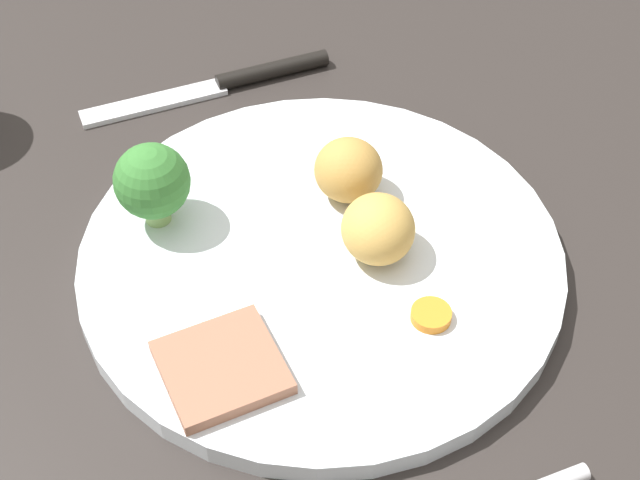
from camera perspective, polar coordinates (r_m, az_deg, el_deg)
The scene contains 8 objects.
dining_table at distance 58.20cm, azimuth 0.30°, elevation -3.23°, with size 120.00×84.00×3.60cm, color #2B2623.
dinner_plate at distance 56.68cm, azimuth 0.00°, elevation -1.17°, with size 28.86×28.86×1.40cm, color white.
meat_slice_main at distance 50.70cm, azimuth -5.93°, elevation -7.63°, with size 6.13×5.93×0.80cm, color #9E664C.
roast_potato_left at distance 54.89cm, azimuth 3.51°, elevation 0.67°, with size 4.67×4.32×3.81cm, color tan.
roast_potato_right at distance 58.30cm, azimuth 1.72°, elevation 4.23°, with size 4.23×4.28×3.93cm, color #BC8C42.
carrot_coin_front at distance 53.04cm, azimuth 6.70°, elevation -4.51°, with size 2.29×2.29×0.58cm, color orange.
broccoli_floret at distance 56.71cm, azimuth -10.06°, elevation 3.44°, with size 4.57×4.57×5.47cm.
knife at distance 70.07cm, azimuth -5.46°, elevation 9.45°, with size 1.73×18.50×1.20cm.
Camera 1 is at (-34.49, 13.95, 46.56)cm, focal length 53.21 mm.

